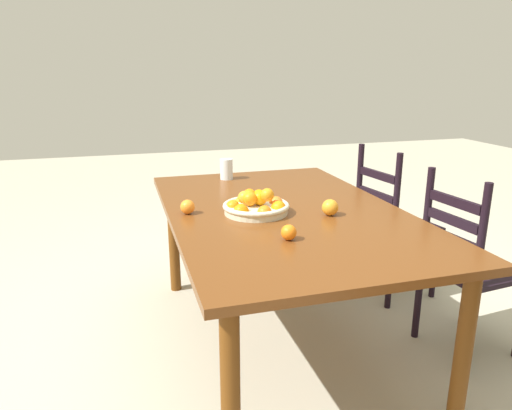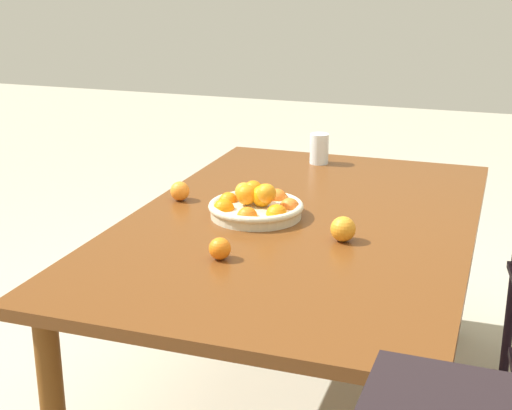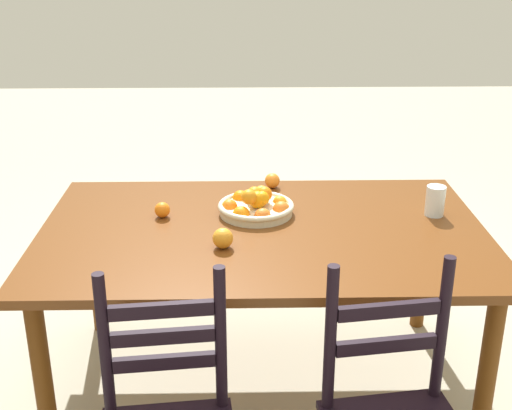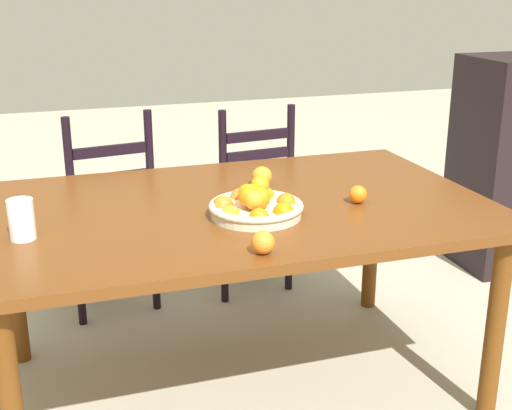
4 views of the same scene
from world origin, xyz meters
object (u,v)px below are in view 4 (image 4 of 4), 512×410
object	(u,v)px
fruit_bowl	(256,206)
orange_loose_1	(263,243)
orange_loose_2	(358,194)
dining_table	(237,224)
orange_loose_0	(262,176)
chair_near_window	(107,216)
chair_by_cabinet	(247,201)
drinking_glass	(21,219)

from	to	relation	value
fruit_bowl	orange_loose_1	world-z (taller)	fruit_bowl
orange_loose_2	dining_table	bearing A→B (deg)	163.12
orange_loose_0	orange_loose_2	world-z (taller)	orange_loose_0
chair_near_window	fruit_bowl	world-z (taller)	chair_near_window
chair_by_cabinet	orange_loose_2	world-z (taller)	chair_by_cabinet
orange_loose_0	chair_by_cabinet	bearing A→B (deg)	77.42
chair_by_cabinet	orange_loose_2	size ratio (longest dim) A/B	14.67
dining_table	orange_loose_1	xyz separation A→B (m)	(-0.06, -0.46, 0.11)
drinking_glass	orange_loose_2	bearing A→B (deg)	-0.05
chair_by_cabinet	orange_loose_2	distance (m)	1.03
orange_loose_1	orange_loose_2	distance (m)	0.57
orange_loose_2	fruit_bowl	bearing A→B (deg)	-176.53
chair_by_cabinet	orange_loose_2	bearing A→B (deg)	90.04
fruit_bowl	orange_loose_1	bearing A→B (deg)	-104.37
dining_table	orange_loose_2	distance (m)	0.44
dining_table	chair_by_cabinet	xyz separation A→B (m)	(0.30, 0.85, -0.21)
orange_loose_1	chair_near_window	bearing A→B (deg)	103.44
dining_table	chair_by_cabinet	world-z (taller)	chair_by_cabinet
chair_by_cabinet	orange_loose_2	xyz separation A→B (m)	(0.10, -0.97, 0.32)
fruit_bowl	orange_loose_2	size ratio (longest dim) A/B	4.97
orange_loose_0	drinking_glass	xyz separation A→B (m)	(-0.86, -0.29, 0.02)
orange_loose_2	orange_loose_1	bearing A→B (deg)	-144.15
fruit_bowl	drinking_glass	bearing A→B (deg)	178.10
dining_table	chair_near_window	world-z (taller)	chair_near_window
orange_loose_0	orange_loose_1	xyz separation A→B (m)	(-0.21, -0.63, -0.00)
chair_near_window	orange_loose_2	world-z (taller)	chair_near_window
orange_loose_0	fruit_bowl	bearing A→B (deg)	-112.04
orange_loose_1	orange_loose_2	size ratio (longest dim) A/B	1.08
fruit_bowl	orange_loose_2	distance (m)	0.38
orange_loose_0	drinking_glass	world-z (taller)	drinking_glass
dining_table	chair_by_cabinet	distance (m)	0.92
drinking_glass	fruit_bowl	bearing A→B (deg)	-1.90
dining_table	chair_near_window	xyz separation A→B (m)	(-0.37, 0.84, -0.21)
orange_loose_2	chair_near_window	bearing A→B (deg)	128.65
fruit_bowl	orange_loose_2	world-z (taller)	fruit_bowl
dining_table	fruit_bowl	distance (m)	0.18
drinking_glass	orange_loose_1	bearing A→B (deg)	-27.23
chair_near_window	orange_loose_1	distance (m)	1.37
dining_table	chair_by_cabinet	size ratio (longest dim) A/B	1.89
dining_table	orange_loose_1	world-z (taller)	orange_loose_1
chair_by_cabinet	fruit_bowl	size ratio (longest dim) A/B	2.95
orange_loose_0	orange_loose_1	world-z (taller)	orange_loose_0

